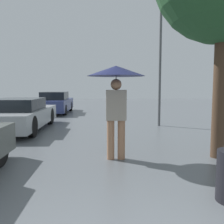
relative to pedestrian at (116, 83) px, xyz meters
The scene contains 4 objects.
pedestrian is the anchor object (origin of this frame).
parked_car_middle 5.11m from the pedestrian, 130.73° to the left, with size 1.74×4.42×1.15m.
parked_car_farthest 10.26m from the pedestrian, 107.69° to the left, with size 1.64×4.22×1.26m.
street_lamp 5.42m from the pedestrian, 66.51° to the left, with size 0.37×0.37×5.14m.
Camera 1 is at (-0.32, -1.24, 1.58)m, focal length 40.00 mm.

